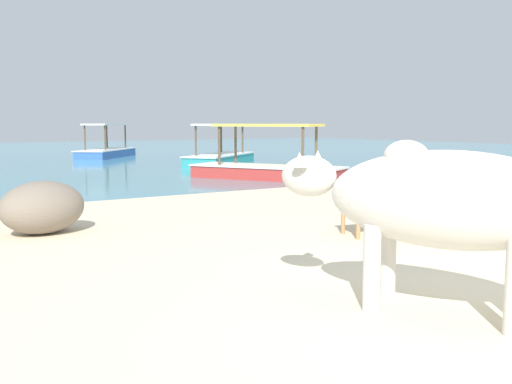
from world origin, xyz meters
name	(u,v)px	position (x,y,z in m)	size (l,w,h in m)	color
sand_beach	(501,304)	(0.00, 0.00, 0.02)	(18.00, 14.00, 0.04)	beige
cow	(439,201)	(-0.61, 0.08, 0.81)	(1.29, 2.03, 1.17)	beige
low_bench_table	(377,203)	(1.06, 2.35, 0.40)	(0.84, 0.61, 0.43)	#A37A4C
bottle	(369,188)	(0.94, 2.36, 0.59)	(0.07, 0.07, 0.30)	#A3C6D1
shore_rock_large	(405,187)	(3.65, 4.34, 0.25)	(0.56, 0.39, 0.42)	#756651
shore_rock_medium	(42,207)	(-2.16, 4.50, 0.35)	(1.01, 0.75, 0.62)	gray
boat_blue	(106,150)	(3.61, 19.56, 0.29)	(3.23, 3.56, 1.29)	#3866B7
boat_teal	(220,155)	(5.50, 13.96, 0.29)	(3.57, 3.23, 1.29)	teal
boat_red	(267,167)	(3.92, 8.90, 0.29)	(2.79, 3.77, 1.29)	#C63833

